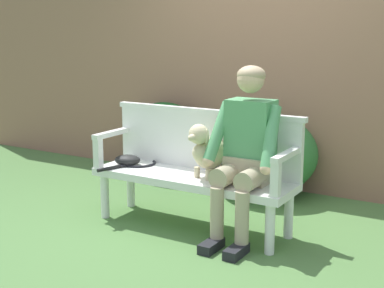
{
  "coord_description": "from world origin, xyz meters",
  "views": [
    {
      "loc": [
        2.16,
        -3.59,
        1.56
      ],
      "look_at": [
        0.0,
        0.0,
        0.68
      ],
      "focal_mm": 51.61,
      "sensor_mm": 36.0,
      "label": 1
    }
  ],
  "objects_px": {
    "person_seated": "(246,147)",
    "tennis_racket": "(136,163)",
    "baseball_glove": "(127,160)",
    "garden_bench": "(192,182)",
    "dog_on_bench": "(207,150)"
  },
  "relations": [
    {
      "from": "person_seated",
      "to": "tennis_racket",
      "type": "relative_size",
      "value": 2.23
    },
    {
      "from": "person_seated",
      "to": "tennis_racket",
      "type": "bearing_deg",
      "value": 176.78
    },
    {
      "from": "person_seated",
      "to": "baseball_glove",
      "type": "height_order",
      "value": "person_seated"
    },
    {
      "from": "garden_bench",
      "to": "baseball_glove",
      "type": "height_order",
      "value": "baseball_glove"
    },
    {
      "from": "garden_bench",
      "to": "baseball_glove",
      "type": "distance_m",
      "value": 0.64
    },
    {
      "from": "garden_bench",
      "to": "tennis_racket",
      "type": "bearing_deg",
      "value": 175.03
    },
    {
      "from": "dog_on_bench",
      "to": "person_seated",
      "type": "bearing_deg",
      "value": -2.83
    },
    {
      "from": "garden_bench",
      "to": "person_seated",
      "type": "xyz_separation_m",
      "value": [
        0.47,
        -0.01,
        0.33
      ]
    },
    {
      "from": "garden_bench",
      "to": "tennis_racket",
      "type": "xyz_separation_m",
      "value": [
        -0.58,
        0.05,
        0.07
      ]
    },
    {
      "from": "person_seated",
      "to": "baseball_glove",
      "type": "bearing_deg",
      "value": -179.97
    },
    {
      "from": "garden_bench",
      "to": "dog_on_bench",
      "type": "distance_m",
      "value": 0.3
    },
    {
      "from": "dog_on_bench",
      "to": "tennis_racket",
      "type": "distance_m",
      "value": 0.74
    },
    {
      "from": "tennis_racket",
      "to": "baseball_glove",
      "type": "relative_size",
      "value": 2.65
    },
    {
      "from": "dog_on_bench",
      "to": "baseball_glove",
      "type": "height_order",
      "value": "dog_on_bench"
    },
    {
      "from": "dog_on_bench",
      "to": "tennis_racket",
      "type": "xyz_separation_m",
      "value": [
        -0.71,
        0.04,
        -0.21
      ]
    }
  ]
}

